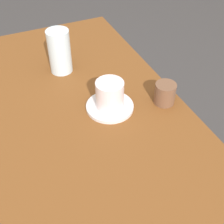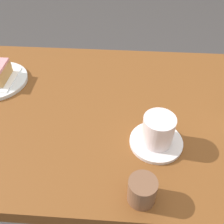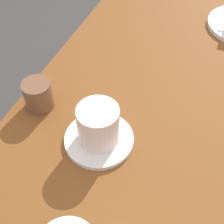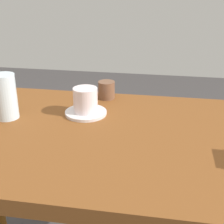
# 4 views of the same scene
# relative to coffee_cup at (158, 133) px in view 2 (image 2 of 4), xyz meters

# --- Properties ---
(ground_plane) EXTENTS (6.00, 6.00, 0.00)m
(ground_plane) POSITION_rel_coffee_cup_xyz_m (-0.05, 0.11, -0.76)
(ground_plane) COLOR #3D3A3A
(table) EXTENTS (1.14, 0.62, 0.73)m
(table) POSITION_rel_coffee_cup_xyz_m (-0.05, 0.11, -0.13)
(table) COLOR brown
(table) RESTS_ON ground_plane
(coffee_cup) EXTENTS (0.13, 0.13, 0.08)m
(coffee_cup) POSITION_rel_coffee_cup_xyz_m (0.00, 0.00, 0.00)
(coffee_cup) COLOR silver
(coffee_cup) RESTS_ON table
(sugar_jar) EXTENTS (0.06, 0.06, 0.06)m
(sugar_jar) POSITION_rel_coffee_cup_xyz_m (-0.04, -0.14, -0.01)
(sugar_jar) COLOR brown
(sugar_jar) RESTS_ON table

